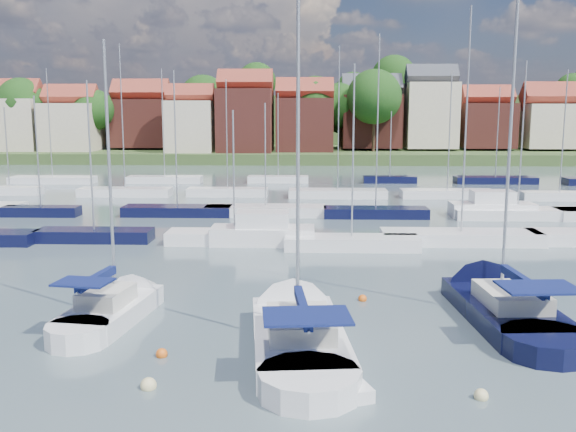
{
  "coord_description": "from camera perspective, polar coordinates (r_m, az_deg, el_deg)",
  "views": [
    {
      "loc": [
        -2.16,
        -22.72,
        9.05
      ],
      "look_at": [
        -3.39,
        14.0,
        2.95
      ],
      "focal_mm": 40.0,
      "sensor_mm": 36.0,
      "label": 1
    }
  ],
  "objects": [
    {
      "name": "ground",
      "position": [
        63.4,
        3.86,
        1.2
      ],
      "size": [
        260.0,
        260.0,
        0.0
      ],
      "primitive_type": "plane",
      "color": "#42535A",
      "rests_on": "ground"
    },
    {
      "name": "buoy_b",
      "position": [
        22.29,
        -12.29,
        -14.74
      ],
      "size": [
        0.54,
        0.54,
        0.54
      ],
      "primitive_type": "sphere",
      "color": "beige",
      "rests_on": "ground"
    },
    {
      "name": "marina_field",
      "position": [
        58.65,
        5.88,
        0.93
      ],
      "size": [
        79.62,
        41.41,
        15.93
      ],
      "color": "silver",
      "rests_on": "ground"
    },
    {
      "name": "sailboat_left",
      "position": [
        29.9,
        -14.66,
        -7.77
      ],
      "size": [
        3.79,
        9.66,
        12.9
      ],
      "rotation": [
        0.0,
        0.0,
        1.43
      ],
      "color": "silver",
      "rests_on": "ground"
    },
    {
      "name": "buoy_e",
      "position": [
        31.2,
        6.64,
        -7.49
      ],
      "size": [
        0.41,
        0.41,
        0.41
      ],
      "primitive_type": "sphere",
      "color": "#D85914",
      "rests_on": "ground"
    },
    {
      "name": "sailboat_navy",
      "position": [
        31.29,
        17.64,
        -7.17
      ],
      "size": [
        4.3,
        13.02,
        17.68
      ],
      "rotation": [
        0.0,
        0.0,
        1.64
      ],
      "color": "black",
      "rests_on": "ground"
    },
    {
      "name": "buoy_c",
      "position": [
        24.79,
        -11.16,
        -12.16
      ],
      "size": [
        0.44,
        0.44,
        0.44
      ],
      "primitive_type": "sphere",
      "color": "#D85914",
      "rests_on": "ground"
    },
    {
      "name": "far_shore_town",
      "position": [
        155.51,
        3.57,
        7.77
      ],
      "size": [
        212.46,
        90.0,
        22.27
      ],
      "color": "#374F27",
      "rests_on": "ground"
    },
    {
      "name": "tender",
      "position": [
        20.89,
        3.7,
        -15.6
      ],
      "size": [
        2.86,
        2.04,
        0.56
      ],
      "rotation": [
        0.0,
        0.0,
        0.36
      ],
      "color": "silver",
      "rests_on": "ground"
    },
    {
      "name": "sailboat_centre",
      "position": [
        26.58,
        0.65,
        -9.68
      ],
      "size": [
        4.65,
        13.12,
        17.39
      ],
      "rotation": [
        0.0,
        0.0,
        1.67
      ],
      "color": "silver",
      "rests_on": "ground"
    },
    {
      "name": "buoy_d",
      "position": [
        21.99,
        16.78,
        -15.29
      ],
      "size": [
        0.46,
        0.46,
        0.46
      ],
      "primitive_type": "sphere",
      "color": "beige",
      "rests_on": "ground"
    }
  ]
}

